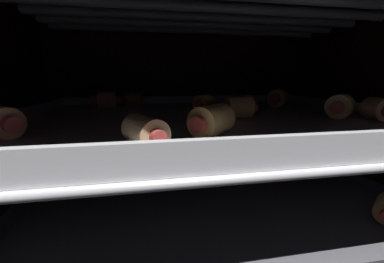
{
  "coord_description": "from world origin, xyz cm",
  "views": [
    {
      "loc": [
        -8.94,
        -35.51,
        27.09
      ],
      "look_at": [
        0.0,
        10.06,
        17.24
      ],
      "focal_mm": 24.06,
      "sensor_mm": 36.0,
      "label": 1
    }
  ],
  "objects_px": {
    "pig_in_blanket_lower_1": "(68,183)",
    "pig_in_blanket_upper_3": "(239,108)",
    "pig_in_blanket_upper_7": "(212,120)",
    "pig_in_blanket_upper_8": "(133,99)",
    "pig_in_blanket_upper_10": "(340,106)",
    "oven_rack_lower": "(205,195)",
    "pig_in_blanket_upper_9": "(204,102)",
    "pig_in_blanket_lower_3": "(131,165)",
    "pig_in_blanket_upper_2": "(2,122)",
    "pig_in_blanket_upper_5": "(145,131)",
    "pig_in_blanket_lower_5": "(182,161)",
    "pig_in_blanket_upper_1": "(378,109)",
    "pig_in_blanket_upper_4": "(107,100)",
    "baking_tray_lower": "(205,190)",
    "pig_in_blanket_lower_2": "(232,149)",
    "pig_in_blanket_upper_0": "(246,101)",
    "heating_element": "(207,17)",
    "baking_tray_upper": "(205,118)",
    "pig_in_blanket_upper_6": "(278,98)",
    "pig_in_blanket_lower_0": "(280,156)",
    "oven_rack_upper": "(205,125)"
  },
  "relations": [
    {
      "from": "baking_tray_upper",
      "to": "pig_in_blanket_upper_7",
      "type": "distance_m",
      "value": 0.13
    },
    {
      "from": "pig_in_blanket_upper_5",
      "to": "pig_in_blanket_upper_2",
      "type": "bearing_deg",
      "value": 156.31
    },
    {
      "from": "pig_in_blanket_upper_0",
      "to": "pig_in_blanket_upper_3",
      "type": "bearing_deg",
      "value": -117.12
    },
    {
      "from": "pig_in_blanket_upper_4",
      "to": "pig_in_blanket_lower_2",
      "type": "bearing_deg",
      "value": 9.4
    },
    {
      "from": "pig_in_blanket_lower_1",
      "to": "oven_rack_upper",
      "type": "height_order",
      "value": "oven_rack_upper"
    },
    {
      "from": "pig_in_blanket_upper_0",
      "to": "pig_in_blanket_upper_6",
      "type": "xyz_separation_m",
      "value": [
        0.07,
        0.01,
        0.0
      ]
    },
    {
      "from": "pig_in_blanket_upper_10",
      "to": "oven_rack_lower",
      "type": "bearing_deg",
      "value": 161.53
    },
    {
      "from": "pig_in_blanket_upper_4",
      "to": "pig_in_blanket_upper_5",
      "type": "relative_size",
      "value": 0.96
    },
    {
      "from": "pig_in_blanket_upper_3",
      "to": "pig_in_blanket_upper_6",
      "type": "xyz_separation_m",
      "value": [
        0.12,
        0.11,
        0.0
      ]
    },
    {
      "from": "heating_element",
      "to": "pig_in_blanket_upper_8",
      "type": "xyz_separation_m",
      "value": [
        -0.11,
        0.16,
        -0.12
      ]
    },
    {
      "from": "pig_in_blanket_upper_2",
      "to": "pig_in_blanket_upper_5",
      "type": "relative_size",
      "value": 0.86
    },
    {
      "from": "pig_in_blanket_upper_0",
      "to": "pig_in_blanket_upper_7",
      "type": "distance_m",
      "value": 0.23
    },
    {
      "from": "pig_in_blanket_upper_1",
      "to": "pig_in_blanket_upper_8",
      "type": "height_order",
      "value": "pig_in_blanket_upper_1"
    },
    {
      "from": "baking_tray_lower",
      "to": "pig_in_blanket_upper_7",
      "type": "xyz_separation_m",
      "value": [
        -0.03,
        -0.13,
        0.13
      ]
    },
    {
      "from": "pig_in_blanket_upper_3",
      "to": "pig_in_blanket_upper_9",
      "type": "height_order",
      "value": "pig_in_blanket_upper_3"
    },
    {
      "from": "baking_tray_upper",
      "to": "oven_rack_lower",
      "type": "bearing_deg",
      "value": -90.0
    },
    {
      "from": "heating_element",
      "to": "pig_in_blanket_lower_0",
      "type": "distance_m",
      "value": 0.3
    },
    {
      "from": "pig_in_blanket_lower_3",
      "to": "pig_in_blanket_upper_3",
      "type": "relative_size",
      "value": 1.0
    },
    {
      "from": "pig_in_blanket_lower_2",
      "to": "pig_in_blanket_upper_3",
      "type": "bearing_deg",
      "value": -108.17
    },
    {
      "from": "pig_in_blanket_upper_7",
      "to": "pig_in_blanket_upper_8",
      "type": "distance_m",
      "value": 0.3
    },
    {
      "from": "pig_in_blanket_lower_3",
      "to": "baking_tray_upper",
      "type": "distance_m",
      "value": 0.17
    },
    {
      "from": "oven_rack_lower",
      "to": "pig_in_blanket_upper_9",
      "type": "xyz_separation_m",
      "value": [
        0.01,
        0.06,
        0.14
      ]
    },
    {
      "from": "oven_rack_lower",
      "to": "pig_in_blanket_upper_9",
      "type": "relative_size",
      "value": 9.45
    },
    {
      "from": "pig_in_blanket_upper_6",
      "to": "pig_in_blanket_upper_5",
      "type": "bearing_deg",
      "value": -136.2
    },
    {
      "from": "pig_in_blanket_lower_2",
      "to": "pig_in_blanket_upper_9",
      "type": "xyz_separation_m",
      "value": [
        -0.09,
        -0.09,
        0.11
      ]
    },
    {
      "from": "pig_in_blanket_lower_3",
      "to": "pig_in_blanket_upper_5",
      "type": "relative_size",
      "value": 0.87
    },
    {
      "from": "pig_in_blanket_upper_8",
      "to": "pig_in_blanket_upper_4",
      "type": "bearing_deg",
      "value": -133.1
    },
    {
      "from": "pig_in_blanket_lower_3",
      "to": "pig_in_blanket_upper_10",
      "type": "distance_m",
      "value": 0.33
    },
    {
      "from": "pig_in_blanket_upper_2",
      "to": "pig_in_blanket_upper_8",
      "type": "distance_m",
      "value": 0.28
    },
    {
      "from": "pig_in_blanket_lower_1",
      "to": "baking_tray_upper",
      "type": "height_order",
      "value": "baking_tray_upper"
    },
    {
      "from": "heating_element",
      "to": "oven_rack_upper",
      "type": "relative_size",
      "value": 0.84
    },
    {
      "from": "heating_element",
      "to": "pig_in_blanket_lower_3",
      "type": "relative_size",
      "value": 9.38
    },
    {
      "from": "pig_in_blanket_upper_1",
      "to": "baking_tray_lower",
      "type": "bearing_deg",
      "value": 157.73
    },
    {
      "from": "baking_tray_lower",
      "to": "pig_in_blanket_upper_4",
      "type": "bearing_deg",
      "value": 142.75
    },
    {
      "from": "pig_in_blanket_upper_2",
      "to": "pig_in_blanket_upper_4",
      "type": "distance_m",
      "value": 0.22
    },
    {
      "from": "pig_in_blanket_lower_5",
      "to": "pig_in_blanket_upper_5",
      "type": "xyz_separation_m",
      "value": [
        -0.07,
        -0.24,
        0.11
      ]
    },
    {
      "from": "pig_in_blanket_lower_5",
      "to": "pig_in_blanket_upper_0",
      "type": "height_order",
      "value": "pig_in_blanket_upper_0"
    },
    {
      "from": "pig_in_blanket_upper_3",
      "to": "pig_in_blanket_upper_9",
      "type": "relative_size",
      "value": 0.85
    },
    {
      "from": "pig_in_blanket_upper_6",
      "to": "pig_in_blanket_lower_1",
      "type": "bearing_deg",
      "value": -171.04
    },
    {
      "from": "pig_in_blanket_upper_2",
      "to": "pig_in_blanket_upper_10",
      "type": "bearing_deg",
      "value": 6.31
    },
    {
      "from": "pig_in_blanket_upper_10",
      "to": "pig_in_blanket_lower_1",
      "type": "bearing_deg",
      "value": 167.77
    },
    {
      "from": "pig_in_blanket_upper_1",
      "to": "pig_in_blanket_upper_5",
      "type": "bearing_deg",
      "value": -166.31
    },
    {
      "from": "pig_in_blanket_lower_1",
      "to": "pig_in_blanket_upper_3",
      "type": "distance_m",
      "value": 0.27
    },
    {
      "from": "pig_in_blanket_lower_1",
      "to": "pig_in_blanket_upper_9",
      "type": "xyz_separation_m",
      "value": [
        0.21,
        0.04,
        0.11
      ]
    },
    {
      "from": "baking_tray_upper",
      "to": "pig_in_blanket_upper_1",
      "type": "relative_size",
      "value": 10.11
    },
    {
      "from": "pig_in_blanket_upper_7",
      "to": "pig_in_blanket_upper_3",
      "type": "bearing_deg",
      "value": 56.14
    },
    {
      "from": "pig_in_blanket_upper_2",
      "to": "pig_in_blanket_upper_8",
      "type": "relative_size",
      "value": 1.07
    },
    {
      "from": "heating_element",
      "to": "baking_tray_upper",
      "type": "xyz_separation_m",
      "value": [
        0.0,
        -0.0,
        -0.14
      ]
    },
    {
      "from": "heating_element",
      "to": "pig_in_blanket_upper_6",
      "type": "bearing_deg",
      "value": 26.95
    },
    {
      "from": "pig_in_blanket_upper_1",
      "to": "pig_in_blanket_upper_5",
      "type": "height_order",
      "value": "pig_in_blanket_upper_1"
    }
  ]
}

